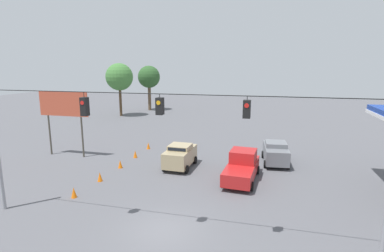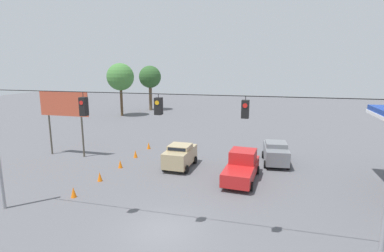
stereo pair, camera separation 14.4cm
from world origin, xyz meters
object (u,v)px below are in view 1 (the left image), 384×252
(pickup_truck_red_crossing_near, at_px, (242,167))
(tree_horizon_right, at_px, (149,77))
(sedan_tan_withflow_mid, at_px, (180,156))
(sedan_grey_oncoming_far, at_px, (275,152))
(traffic_cone_third, at_px, (120,164))
(tree_horizon_left, at_px, (119,77))
(overhead_signal_span, at_px, (159,140))
(traffic_cone_fourth, at_px, (135,154))
(roadside_billboard, at_px, (64,108))
(traffic_cone_fifth, at_px, (148,146))
(traffic_cone_second, at_px, (100,177))
(traffic_cone_nearest, at_px, (74,192))

(pickup_truck_red_crossing_near, xyz_separation_m, tree_horizon_right, (20.36, -31.60, 5.23))
(sedan_tan_withflow_mid, xyz_separation_m, sedan_grey_oncoming_far, (-7.64, -3.09, -0.02))
(traffic_cone_third, xyz_separation_m, tree_horizon_left, (12.54, -24.06, 6.12))
(overhead_signal_span, distance_m, traffic_cone_fourth, 13.77)
(tree_horizon_right, bearing_deg, overhead_signal_span, 113.22)
(sedan_tan_withflow_mid, relative_size, roadside_billboard, 0.65)
(traffic_cone_third, distance_m, roadside_billboard, 7.95)
(sedan_tan_withflow_mid, distance_m, traffic_cone_fifth, 6.60)
(sedan_tan_withflow_mid, height_order, traffic_cone_third, sedan_tan_withflow_mid)
(traffic_cone_fourth, distance_m, tree_horizon_right, 31.03)
(roadside_billboard, bearing_deg, traffic_cone_fourth, -171.25)
(sedan_grey_oncoming_far, xyz_separation_m, tree_horizon_left, (24.90, -19.52, 5.48))
(sedan_grey_oncoming_far, height_order, traffic_cone_fourth, sedan_grey_oncoming_far)
(pickup_truck_red_crossing_near, height_order, tree_horizon_right, tree_horizon_right)
(overhead_signal_span, height_order, traffic_cone_fifth, overhead_signal_span)
(traffic_cone_fourth, bearing_deg, overhead_signal_span, 120.80)
(sedan_tan_withflow_mid, xyz_separation_m, traffic_cone_second, (4.77, 4.45, -0.66))
(traffic_cone_second, xyz_separation_m, tree_horizon_left, (12.50, -27.06, 6.12))
(sedan_grey_oncoming_far, relative_size, tree_horizon_left, 0.51)
(sedan_tan_withflow_mid, xyz_separation_m, tree_horizon_right, (15.17, -30.14, 5.20))
(sedan_grey_oncoming_far, bearing_deg, sedan_tan_withflow_mid, 22.06)
(tree_horizon_left, xyz_separation_m, tree_horizon_right, (-2.10, -7.52, -0.27))
(tree_horizon_right, bearing_deg, traffic_cone_fourth, 109.99)
(sedan_grey_oncoming_far, height_order, traffic_cone_third, sedan_grey_oncoming_far)
(roadside_billboard, bearing_deg, traffic_cone_nearest, 129.02)
(traffic_cone_nearest, bearing_deg, sedan_tan_withflow_mid, -123.60)
(sedan_grey_oncoming_far, height_order, traffic_cone_nearest, sedan_grey_oncoming_far)
(roadside_billboard, relative_size, tree_horizon_left, 0.68)
(traffic_cone_fourth, relative_size, tree_horizon_right, 0.08)
(traffic_cone_third, xyz_separation_m, traffic_cone_fourth, (0.03, -2.94, 0.00))
(traffic_cone_fourth, bearing_deg, pickup_truck_red_crossing_near, 163.39)
(pickup_truck_red_crossing_near, distance_m, sedan_grey_oncoming_far, 5.18)
(sedan_grey_oncoming_far, distance_m, traffic_cone_nearest, 16.29)
(traffic_cone_second, height_order, tree_horizon_left, tree_horizon_left)
(roadside_billboard, bearing_deg, traffic_cone_third, 163.31)
(traffic_cone_third, distance_m, traffic_cone_fourth, 2.94)
(traffic_cone_second, distance_m, tree_horizon_right, 36.58)
(tree_horizon_left, height_order, tree_horizon_right, tree_horizon_left)
(traffic_cone_fourth, bearing_deg, traffic_cone_third, 90.62)
(traffic_cone_second, bearing_deg, overhead_signal_span, 141.87)
(traffic_cone_nearest, distance_m, tree_horizon_right, 39.29)
(sedan_grey_oncoming_far, relative_size, roadside_billboard, 0.74)
(roadside_billboard, bearing_deg, sedan_grey_oncoming_far, -172.18)
(pickup_truck_red_crossing_near, relative_size, tree_horizon_left, 0.61)
(traffic_cone_nearest, xyz_separation_m, roadside_billboard, (6.35, -7.83, 4.15))
(traffic_cone_nearest, bearing_deg, traffic_cone_fifth, -90.60)
(traffic_cone_fifth, bearing_deg, pickup_truck_red_crossing_near, 148.81)
(traffic_cone_fourth, bearing_deg, traffic_cone_nearest, 89.26)
(roadside_billboard, bearing_deg, tree_horizon_left, -74.70)
(traffic_cone_third, bearing_deg, sedan_grey_oncoming_far, -159.85)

